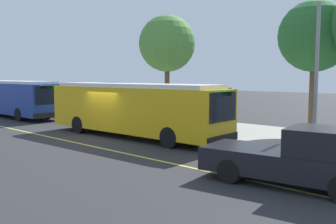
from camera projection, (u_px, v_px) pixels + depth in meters
ground_plane at (107, 137)px, 20.40m from camera, size 120.00×120.00×0.00m
sidewalk_curb at (178, 125)px, 24.78m from camera, size 44.00×6.40×0.15m
lane_stripe_center at (73, 142)px, 18.78m from camera, size 36.00×0.14×0.01m
transit_bus_main at (134, 108)px, 20.24m from camera, size 11.62×3.04×2.95m
transit_bus_second at (11, 97)px, 30.46m from camera, size 11.86×2.77×2.95m
pickup_truck at (298, 159)px, 11.24m from camera, size 5.63×2.73×1.85m
bus_shelter at (204, 99)px, 23.51m from camera, size 2.90×1.60×2.48m
waiting_bench at (209, 119)px, 23.42m from camera, size 1.60×0.48×0.95m
route_sign_post at (212, 102)px, 19.60m from camera, size 0.44×0.08×2.80m
street_tree_near_shelter at (167, 44)px, 26.66m from camera, size 4.09×4.09×7.59m
street_tree_downstreet at (314, 36)px, 20.55m from camera, size 4.01×4.01×7.44m
utility_pole at (316, 76)px, 16.03m from camera, size 0.16×0.16×6.40m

